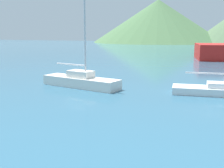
# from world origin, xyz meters

# --- Properties ---
(sailboat_inner) EXTENTS (6.38, 2.34, 10.51)m
(sailboat_inner) POSITION_xyz_m (5.13, 18.97, 0.42)
(sailboat_inner) COLOR white
(sailboat_inner) RESTS_ON ground_plane
(sailboat_middle) EXTENTS (6.38, 2.82, 7.97)m
(sailboat_middle) POSITION_xyz_m (-4.58, 18.18, 0.49)
(sailboat_middle) COLOR white
(sailboat_middle) RESTS_ON ground_plane
(hill_west) EXTENTS (51.27, 51.27, 16.70)m
(hill_west) POSITION_xyz_m (-19.02, 113.49, 8.35)
(hill_west) COLOR #476B42
(hill_west) RESTS_ON ground_plane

